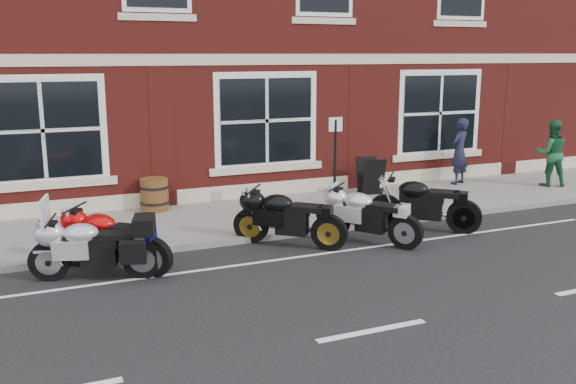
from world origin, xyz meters
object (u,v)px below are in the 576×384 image
at_px(moto_touring_silver, 92,245).
at_px(moto_sport_silver, 367,214).
at_px(pedestrian_right, 551,153).
at_px(moto_naked_black, 422,202).
at_px(pedestrian_left, 459,151).
at_px(barrel_planter, 154,194).
at_px(parking_sign, 335,159).
at_px(a_board_sign, 371,176).
at_px(moto_sport_red, 112,238).
at_px(moto_sport_black, 288,216).

bearing_deg(moto_touring_silver, moto_sport_silver, -70.97).
bearing_deg(pedestrian_right, moto_naked_black, 44.76).
distance_m(pedestrian_left, barrel_planter, 8.09).
bearing_deg(pedestrian_right, parking_sign, 29.90).
bearing_deg(a_board_sign, barrel_planter, -175.47).
height_order(moto_sport_silver, barrel_planter, moto_sport_silver).
distance_m(moto_naked_black, parking_sign, 2.02).
xyz_separation_m(moto_touring_silver, moto_sport_silver, (5.06, 0.03, -0.00)).
bearing_deg(barrel_planter, moto_sport_silver, -48.28).
xyz_separation_m(moto_touring_silver, barrel_planter, (1.78, 3.71, -0.08)).
bearing_deg(moto_sport_silver, parking_sign, 50.23).
relative_size(pedestrian_left, barrel_planter, 2.45).
relative_size(moto_sport_silver, pedestrian_left, 1.06).
xyz_separation_m(moto_sport_silver, parking_sign, (0.17, 1.68, 0.78)).
bearing_deg(moto_naked_black, barrel_planter, 96.90).
bearing_deg(moto_sport_red, a_board_sign, -22.45).
xyz_separation_m(moto_sport_red, pedestrian_right, (11.54, 1.99, 0.42)).
relative_size(pedestrian_left, parking_sign, 0.83).
bearing_deg(moto_naked_black, parking_sign, 85.92).
bearing_deg(pedestrian_right, moto_sport_red, 34.74).
height_order(moto_naked_black, pedestrian_left, pedestrian_left).
bearing_deg(barrel_planter, moto_sport_red, -112.68).
distance_m(pedestrian_left, a_board_sign, 2.85).
distance_m(pedestrian_right, barrel_planter, 10.23).
xyz_separation_m(moto_naked_black, barrel_planter, (-4.75, 3.35, -0.11)).
relative_size(moto_sport_red, a_board_sign, 1.83).
bearing_deg(parking_sign, moto_sport_silver, -90.78).
relative_size(moto_naked_black, pedestrian_right, 1.03).
relative_size(moto_sport_silver, pedestrian_right, 1.08).
relative_size(moto_touring_silver, moto_sport_silver, 1.09).
bearing_deg(a_board_sign, pedestrian_left, 13.48).
height_order(moto_sport_black, moto_sport_silver, moto_sport_black).
height_order(pedestrian_right, parking_sign, parking_sign).
bearing_deg(pedestrian_left, parking_sign, -4.69).
distance_m(moto_touring_silver, moto_naked_black, 6.54).
bearing_deg(moto_naked_black, moto_sport_red, 132.67).
bearing_deg(parking_sign, moto_touring_silver, -156.92).
height_order(moto_sport_red, parking_sign, parking_sign).
bearing_deg(a_board_sign, moto_sport_red, -146.61).
height_order(moto_touring_silver, moto_sport_silver, moto_touring_silver).
xyz_separation_m(moto_sport_silver, pedestrian_right, (6.84, 2.26, 0.43)).
bearing_deg(moto_sport_silver, barrel_planter, 97.70).
bearing_deg(pedestrian_left, barrel_planter, -27.14).
bearing_deg(parking_sign, a_board_sign, 45.40).
xyz_separation_m(moto_sport_silver, pedestrian_left, (4.78, 3.41, 0.44)).
bearing_deg(moto_touring_silver, parking_sign, -53.19).
xyz_separation_m(moto_sport_red, parking_sign, (4.88, 1.41, 0.78)).
xyz_separation_m(moto_naked_black, pedestrian_left, (3.32, 3.09, 0.41)).
distance_m(moto_sport_silver, a_board_sign, 3.77).
height_order(pedestrian_left, a_board_sign, pedestrian_left).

